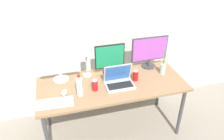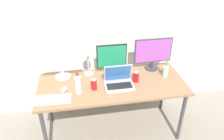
# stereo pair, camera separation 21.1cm
# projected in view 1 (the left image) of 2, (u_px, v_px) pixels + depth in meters

# --- Properties ---
(ground_plane) EXTENTS (16.00, 16.00, 0.00)m
(ground_plane) POSITION_uv_depth(u_px,v_px,m) (112.00, 129.00, 2.94)
(ground_plane) COLOR gray
(wall_back) EXTENTS (7.00, 0.08, 2.60)m
(wall_back) POSITION_uv_depth(u_px,v_px,m) (100.00, 21.00, 2.76)
(wall_back) COLOR silver
(wall_back) RESTS_ON ground
(work_desk) EXTENTS (1.71, 0.72, 0.74)m
(work_desk) POSITION_uv_depth(u_px,v_px,m) (112.00, 88.00, 2.59)
(work_desk) COLOR #424247
(work_desk) RESTS_ON ground
(monitor_left) EXTENTS (0.49, 0.19, 0.40)m
(monitor_left) POSITION_uv_depth(u_px,v_px,m) (59.00, 64.00, 2.51)
(monitor_left) COLOR silver
(monitor_left) RESTS_ON work_desk
(monitor_center) EXTENTS (0.37, 0.18, 0.38)m
(monitor_center) POSITION_uv_depth(u_px,v_px,m) (110.00, 59.00, 2.65)
(monitor_center) COLOR black
(monitor_center) RESTS_ON work_desk
(monitor_right) EXTENTS (0.48, 0.17, 0.42)m
(monitor_right) POSITION_uv_depth(u_px,v_px,m) (150.00, 51.00, 2.77)
(monitor_right) COLOR #38383D
(monitor_right) RESTS_ON work_desk
(laptop_silver) EXTENTS (0.33, 0.23, 0.24)m
(laptop_silver) POSITION_uv_depth(u_px,v_px,m) (119.00, 81.00, 2.50)
(laptop_silver) COLOR #B7B7BC
(laptop_silver) RESTS_ON work_desk
(keyboard_main) EXTENTS (0.38, 0.17, 0.02)m
(keyboard_main) POSITION_uv_depth(u_px,v_px,m) (55.00, 103.00, 2.23)
(keyboard_main) COLOR white
(keyboard_main) RESTS_ON work_desk
(mouse_by_keyboard) EXTENTS (0.08, 0.12, 0.04)m
(mouse_by_keyboard) POSITION_uv_depth(u_px,v_px,m) (64.00, 93.00, 2.37)
(mouse_by_keyboard) COLOR silver
(mouse_by_keyboard) RESTS_ON work_desk
(water_bottle) EXTENTS (0.07, 0.07, 0.25)m
(water_bottle) POSITION_uv_depth(u_px,v_px,m) (80.00, 86.00, 2.31)
(water_bottle) COLOR silver
(water_bottle) RESTS_ON work_desk
(soda_can_near_keyboard) EXTENTS (0.07, 0.07, 0.13)m
(soda_can_near_keyboard) POSITION_uv_depth(u_px,v_px,m) (135.00, 75.00, 2.58)
(soda_can_near_keyboard) COLOR red
(soda_can_near_keyboard) RESTS_ON work_desk
(soda_can_by_laptop) EXTENTS (0.07, 0.07, 0.13)m
(soda_can_by_laptop) POSITION_uv_depth(u_px,v_px,m) (95.00, 85.00, 2.41)
(soda_can_by_laptop) COLOR red
(soda_can_by_laptop) RESTS_ON work_desk
(bamboo_vase) EXTENTS (0.07, 0.07, 0.33)m
(bamboo_vase) POSITION_uv_depth(u_px,v_px,m) (163.00, 68.00, 2.70)
(bamboo_vase) COLOR #B2D1B7
(bamboo_vase) RESTS_ON work_desk
(desk_lamp) EXTENTS (0.11, 0.18, 0.41)m
(desk_lamp) POSITION_uv_depth(u_px,v_px,m) (87.00, 57.00, 2.52)
(desk_lamp) COLOR #B7B7BC
(desk_lamp) RESTS_ON work_desk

